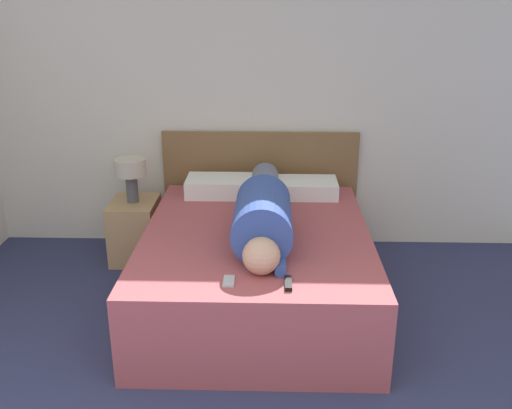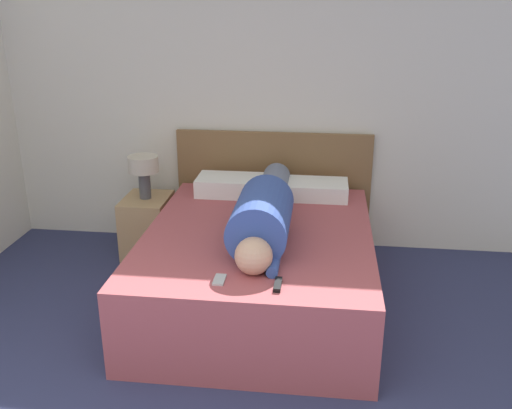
# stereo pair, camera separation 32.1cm
# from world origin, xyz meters

# --- Properties ---
(wall_back) EXTENTS (5.50, 0.06, 2.60)m
(wall_back) POSITION_xyz_m (0.00, 3.74, 1.30)
(wall_back) COLOR silver
(wall_back) RESTS_ON ground_plane
(bed) EXTENTS (1.56, 1.96, 0.57)m
(bed) POSITION_xyz_m (0.18, 2.59, 0.29)
(bed) COLOR #A84C51
(bed) RESTS_ON ground_plane
(headboard) EXTENTS (1.68, 0.04, 1.02)m
(headboard) POSITION_xyz_m (0.18, 3.67, 0.51)
(headboard) COLOR brown
(headboard) RESTS_ON ground_plane
(nightstand) EXTENTS (0.37, 0.47, 0.51)m
(nightstand) POSITION_xyz_m (-0.86, 3.32, 0.25)
(nightstand) COLOR tan
(nightstand) RESTS_ON ground_plane
(table_lamp) EXTENTS (0.25, 0.25, 0.36)m
(table_lamp) POSITION_xyz_m (-0.86, 3.32, 0.77)
(table_lamp) COLOR #4C4C51
(table_lamp) RESTS_ON nightstand
(person_lying) EXTENTS (0.38, 1.68, 0.38)m
(person_lying) POSITION_xyz_m (0.22, 2.53, 0.73)
(person_lying) COLOR tan
(person_lying) RESTS_ON bed
(pillow_near_headboard) EXTENTS (0.53, 0.34, 0.14)m
(pillow_near_headboard) POSITION_xyz_m (-0.15, 3.34, 0.64)
(pillow_near_headboard) COLOR white
(pillow_near_headboard) RESTS_ON bed
(pillow_second) EXTENTS (0.51, 0.34, 0.13)m
(pillow_second) POSITION_xyz_m (0.55, 3.34, 0.63)
(pillow_second) COLOR white
(pillow_second) RESTS_ON bed
(tv_remote) EXTENTS (0.04, 0.15, 0.02)m
(tv_remote) POSITION_xyz_m (0.38, 1.81, 0.58)
(tv_remote) COLOR black
(tv_remote) RESTS_ON bed
(cell_phone) EXTENTS (0.06, 0.13, 0.01)m
(cell_phone) POSITION_xyz_m (0.04, 1.84, 0.58)
(cell_phone) COLOR #B2B7BC
(cell_phone) RESTS_ON bed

